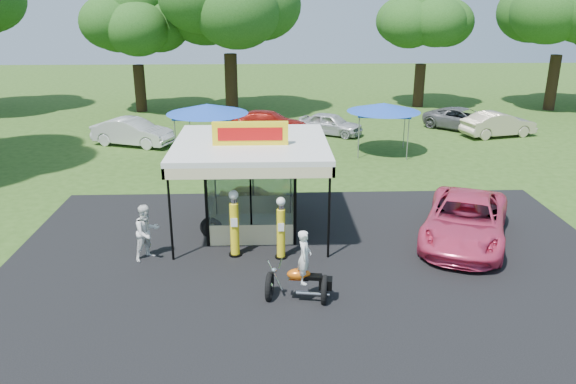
% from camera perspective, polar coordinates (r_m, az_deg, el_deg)
% --- Properties ---
extents(ground, '(120.00, 120.00, 0.00)m').
position_cam_1_polar(ground, '(16.59, 3.04, -10.44)').
color(ground, '#2B4816').
rests_on(ground, ground).
extents(asphalt_apron, '(20.00, 14.00, 0.04)m').
position_cam_1_polar(asphalt_apron, '(18.34, 2.50, -7.31)').
color(asphalt_apron, black).
rests_on(asphalt_apron, ground).
extents(gas_station_kiosk, '(5.40, 5.40, 4.18)m').
position_cam_1_polar(gas_station_kiosk, '(20.40, -3.69, 0.82)').
color(gas_station_kiosk, white).
rests_on(gas_station_kiosk, ground).
extents(gas_pump_left, '(0.44, 0.44, 2.34)m').
position_cam_1_polar(gas_pump_left, '(18.51, -5.46, -3.38)').
color(gas_pump_left, black).
rests_on(gas_pump_left, ground).
extents(gas_pump_right, '(0.40, 0.40, 2.16)m').
position_cam_1_polar(gas_pump_right, '(18.30, -0.72, -3.85)').
color(gas_pump_right, black).
rests_on(gas_pump_right, ground).
extents(motorcycle, '(1.94, 1.14, 2.23)m').
position_cam_1_polar(motorcycle, '(15.94, 1.41, -8.19)').
color(motorcycle, black).
rests_on(motorcycle, ground).
extents(spare_tires, '(0.90, 0.64, 0.74)m').
position_cam_1_polar(spare_tires, '(20.40, -7.81, -3.60)').
color(spare_tires, black).
rests_on(spare_tires, ground).
extents(kiosk_car, '(2.82, 1.13, 0.96)m').
position_cam_1_polar(kiosk_car, '(22.91, -3.49, -0.54)').
color(kiosk_car, yellow).
rests_on(kiosk_car, ground).
extents(pink_sedan, '(4.75, 6.39, 1.61)m').
position_cam_1_polar(pink_sedan, '(20.62, 17.58, -2.75)').
color(pink_sedan, '#DA3B65').
rests_on(pink_sedan, ground).
extents(spectator_west, '(1.16, 1.16, 1.89)m').
position_cam_1_polar(spectator_west, '(18.90, -14.15, -3.99)').
color(spectator_west, white).
rests_on(spectator_west, ground).
extents(bg_car_a, '(5.04, 3.20, 1.57)m').
position_cam_1_polar(bg_car_a, '(34.02, -15.51, 5.90)').
color(bg_car_a, silver).
rests_on(bg_car_a, ground).
extents(bg_car_b, '(5.30, 2.99, 1.45)m').
position_cam_1_polar(bg_car_b, '(35.53, -1.94, 7.03)').
color(bg_car_b, maroon).
rests_on(bg_car_b, ground).
extents(bg_car_c, '(4.32, 3.42, 1.38)m').
position_cam_1_polar(bg_car_c, '(35.50, 4.34, 6.92)').
color(bg_car_c, '#B1B3B6').
rests_on(bg_car_c, ground).
extents(bg_car_d, '(5.20, 5.17, 1.39)m').
position_cam_1_polar(bg_car_d, '(38.44, 17.36, 7.06)').
color(bg_car_d, '#5B5B5E').
rests_on(bg_car_d, ground).
extents(bg_car_e, '(4.86, 2.70, 1.52)m').
position_cam_1_polar(bg_car_e, '(37.32, 20.60, 6.46)').
color(bg_car_e, '#C4B596').
rests_on(bg_car_e, ground).
extents(tent_west, '(4.26, 4.26, 2.98)m').
position_cam_1_polar(tent_west, '(29.71, -8.19, 8.32)').
color(tent_west, gray).
rests_on(tent_west, ground).
extents(tent_east, '(3.99, 3.99, 2.79)m').
position_cam_1_polar(tent_east, '(31.19, 9.70, 8.43)').
color(tent_east, gray).
rests_on(tent_east, ground).
extents(oak_far_b, '(8.03, 8.03, 9.58)m').
position_cam_1_polar(oak_far_b, '(43.75, -15.29, 15.81)').
color(oak_far_b, black).
rests_on(oak_far_b, ground).
extents(oak_far_c, '(10.41, 10.41, 12.27)m').
position_cam_1_polar(oak_far_c, '(41.73, -6.05, 18.52)').
color(oak_far_c, black).
rests_on(oak_far_c, ground).
extents(oak_far_d, '(7.71, 7.71, 9.18)m').
position_cam_1_polar(oak_far_d, '(45.51, 13.59, 15.72)').
color(oak_far_d, black).
rests_on(oak_far_d, ground).
extents(oak_far_e, '(9.64, 9.64, 11.47)m').
position_cam_1_polar(oak_far_e, '(47.41, 26.20, 16.27)').
color(oak_far_e, black).
rests_on(oak_far_e, ground).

